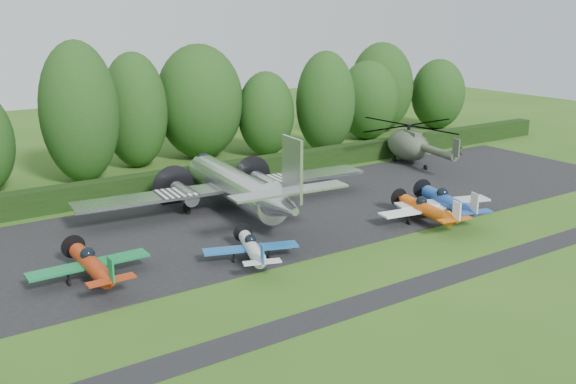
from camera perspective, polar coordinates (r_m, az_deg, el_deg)
ground at (r=43.75m, az=6.74°, el=-5.36°), size 160.00×160.00×0.00m
apron at (r=51.29m, az=-0.49°, el=-2.01°), size 70.00×18.00×0.01m
taxiway_verge at (r=39.76m, az=12.39°, el=-7.89°), size 70.00×2.00×0.00m
hedgerow at (r=60.41m, az=-6.22°, el=0.68°), size 90.00×1.60×2.00m
transport_plane at (r=51.26m, az=-4.56°, el=0.53°), size 25.00×19.17×8.01m
light_plane_red at (r=40.22m, az=-17.07°, el=-6.16°), size 7.28×7.65×2.80m
light_plane_white at (r=41.50m, az=-3.23°, el=-5.00°), size 6.23×6.55×2.39m
light_plane_orange at (r=49.89m, az=12.15°, el=-1.52°), size 7.18×7.54×2.76m
light_plane_blue at (r=51.94m, az=13.88°, el=-0.81°), size 7.85×8.26×3.02m
helicopter at (r=69.19m, az=10.67°, el=4.36°), size 12.95×15.17×4.17m
sign_board at (r=75.29m, az=12.04°, el=4.36°), size 2.97×0.11×1.67m
tree_0 at (r=72.95m, az=3.35°, el=7.96°), size 6.68×6.68×11.44m
tree_1 at (r=90.45m, az=13.19°, el=8.47°), size 7.20×7.20×9.39m
tree_2 at (r=71.34m, az=-1.96°, el=6.95°), size 6.28×6.28×9.35m
tree_4 at (r=81.22m, az=7.10°, el=8.10°), size 7.52×7.52×9.77m
tree_5 at (r=62.78m, az=-18.06°, el=6.73°), size 7.18×7.18×13.23m
tree_7 at (r=67.56m, az=-13.46°, el=7.06°), size 6.66×6.66×11.79m
tree_8 at (r=70.63m, az=-7.86°, el=7.95°), size 9.43×9.43×12.33m
tree_9 at (r=86.90m, az=8.28°, el=9.21°), size 8.40×8.40×11.71m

